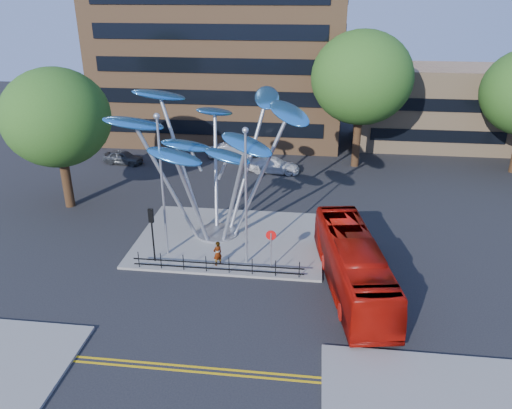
# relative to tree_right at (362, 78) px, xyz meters

# --- Properties ---
(ground) EXTENTS (120.00, 120.00, 0.00)m
(ground) POSITION_rel_tree_right_xyz_m (-8.00, -22.00, -8.04)
(ground) COLOR black
(ground) RESTS_ON ground
(traffic_island) EXTENTS (12.00, 9.00, 0.15)m
(traffic_island) POSITION_rel_tree_right_xyz_m (-9.00, -16.00, -7.96)
(traffic_island) COLOR slate
(traffic_island) RESTS_ON ground
(pavement_right) EXTENTS (12.00, 6.00, 0.15)m
(pavement_right) POSITION_rel_tree_right_xyz_m (3.00, -29.00, -7.96)
(pavement_right) COLOR slate
(pavement_right) RESTS_ON ground
(double_yellow_near) EXTENTS (40.00, 0.12, 0.01)m
(double_yellow_near) POSITION_rel_tree_right_xyz_m (-8.00, -28.00, -8.03)
(double_yellow_near) COLOR gold
(double_yellow_near) RESTS_ON ground
(double_yellow_far) EXTENTS (40.00, 0.12, 0.01)m
(double_yellow_far) POSITION_rel_tree_right_xyz_m (-8.00, -28.30, -8.03)
(double_yellow_far) COLOR gold
(double_yellow_far) RESTS_ON ground
(low_building_near) EXTENTS (15.00, 8.00, 8.00)m
(low_building_near) POSITION_rel_tree_right_xyz_m (8.00, 8.00, -4.04)
(low_building_near) COLOR tan
(low_building_near) RESTS_ON ground
(tree_right) EXTENTS (8.80, 8.80, 12.11)m
(tree_right) POSITION_rel_tree_right_xyz_m (0.00, 0.00, 0.00)
(tree_right) COLOR black
(tree_right) RESTS_ON ground
(tree_left) EXTENTS (7.60, 7.60, 10.32)m
(tree_left) POSITION_rel_tree_right_xyz_m (-22.00, -12.00, -1.24)
(tree_left) COLOR black
(tree_left) RESTS_ON ground
(leaf_sculpture) EXTENTS (12.72, 9.54, 9.51)m
(leaf_sculpture) POSITION_rel_tree_right_xyz_m (-10.07, -15.32, -1.16)
(leaf_sculpture) COLOR #9EA0A5
(leaf_sculpture) RESTS_ON traffic_island
(street_lamp_left) EXTENTS (0.36, 0.36, 8.80)m
(street_lamp_left) POSITION_rel_tree_right_xyz_m (-12.50, -18.50, -2.68)
(street_lamp_left) COLOR #9EA0A5
(street_lamp_left) RESTS_ON traffic_island
(street_lamp_right) EXTENTS (0.36, 0.36, 8.30)m
(street_lamp_right) POSITION_rel_tree_right_xyz_m (-7.50, -19.00, -2.94)
(street_lamp_right) COLOR #9EA0A5
(street_lamp_right) RESTS_ON traffic_island
(traffic_light_island) EXTENTS (0.28, 0.18, 3.42)m
(traffic_light_island) POSITION_rel_tree_right_xyz_m (-13.00, -19.50, -5.42)
(traffic_light_island) COLOR black
(traffic_light_island) RESTS_ON traffic_island
(no_entry_sign_island) EXTENTS (0.60, 0.10, 2.45)m
(no_entry_sign_island) POSITION_rel_tree_right_xyz_m (-6.00, -19.48, -6.22)
(no_entry_sign_island) COLOR #9EA0A5
(no_entry_sign_island) RESTS_ON traffic_island
(pedestrian_railing_front) EXTENTS (10.00, 0.06, 1.00)m
(pedestrian_railing_front) POSITION_rel_tree_right_xyz_m (-9.00, -20.30, -7.48)
(pedestrian_railing_front) COLOR black
(pedestrian_railing_front) RESTS_ON traffic_island
(red_bus) EXTENTS (4.25, 10.97, 2.98)m
(red_bus) POSITION_rel_tree_right_xyz_m (-1.40, -20.83, -6.55)
(red_bus) COLOR #A00E07
(red_bus) RESTS_ON ground
(pedestrian) EXTENTS (0.67, 0.65, 1.55)m
(pedestrian) POSITION_rel_tree_right_xyz_m (-9.14, -19.50, -7.11)
(pedestrian) COLOR gray
(pedestrian) RESTS_ON traffic_island
(parked_car_left) EXTENTS (3.88, 1.94, 1.27)m
(parked_car_left) POSITION_rel_tree_right_xyz_m (-21.55, -2.05, -7.40)
(parked_car_left) COLOR #3A3E42
(parked_car_left) RESTS_ON ground
(parked_car_mid) EXTENTS (4.42, 2.07, 1.40)m
(parked_car_mid) POSITION_rel_tree_right_xyz_m (-11.82, 0.85, -7.34)
(parked_car_mid) COLOR #B2B4BA
(parked_car_mid) RESTS_ON ground
(parked_car_right) EXTENTS (4.71, 2.18, 1.33)m
(parked_car_right) POSITION_rel_tree_right_xyz_m (-7.32, -2.62, -7.37)
(parked_car_right) COLOR silver
(parked_car_right) RESTS_ON ground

